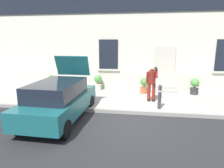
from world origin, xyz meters
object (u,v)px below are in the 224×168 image
at_px(bollard_near_person, 160,96).
at_px(person_on_phone, 152,81).
at_px(hatchback_car_teal, 59,99).
at_px(bollard_far_left, 71,92).
at_px(planter_terracotta, 144,85).
at_px(planter_olive, 52,82).
at_px(planter_charcoal, 195,86).
at_px(planter_cream, 98,82).

bearing_deg(bollard_near_person, person_on_phone, 106.14).
bearing_deg(hatchback_car_teal, bollard_far_left, 91.21).
relative_size(person_on_phone, planter_terracotta, 2.03).
bearing_deg(planter_olive, planter_charcoal, 1.15).
relative_size(person_on_phone, planter_olive, 2.03).
xyz_separation_m(bollard_near_person, planter_cream, (-3.27, 2.89, -0.11)).
xyz_separation_m(person_on_phone, planter_terracotta, (-0.31, 1.48, -0.54)).
height_order(hatchback_car_teal, planter_cream, hatchback_car_teal).
bearing_deg(bollard_near_person, planter_charcoal, 51.99).
xyz_separation_m(hatchback_car_teal, planter_cream, (0.55, 4.27, -0.19)).
bearing_deg(person_on_phone, hatchback_car_teal, -135.70).
distance_m(hatchback_car_teal, person_on_phone, 4.27).
bearing_deg(planter_terracotta, planter_olive, 179.89).
xyz_separation_m(bollard_far_left, planter_olive, (-2.09, 2.49, -0.11)).
height_order(bollard_far_left, planter_cream, bollard_far_left).
distance_m(planter_olive, planter_cream, 2.70).
height_order(hatchback_car_teal, person_on_phone, hatchback_car_teal).
height_order(hatchback_car_teal, planter_olive, hatchback_car_teal).
xyz_separation_m(bollard_far_left, planter_cream, (0.58, 2.89, -0.11)).
xyz_separation_m(planter_olive, planter_terracotta, (5.34, -0.01, 0.00)).
relative_size(bollard_near_person, planter_charcoal, 1.22).
bearing_deg(planter_olive, bollard_far_left, -49.98).
height_order(planter_olive, planter_terracotta, same).
xyz_separation_m(bollard_far_left, planter_terracotta, (3.25, 2.48, -0.11)).
height_order(person_on_phone, planter_charcoal, person_on_phone).
xyz_separation_m(bollard_near_person, planter_olive, (-5.94, 2.49, -0.11)).
xyz_separation_m(hatchback_car_teal, planter_olive, (-2.12, 3.87, -0.19)).
relative_size(planter_terracotta, planter_charcoal, 1.00).
xyz_separation_m(planter_olive, planter_charcoal, (8.01, 0.16, 0.00)).
bearing_deg(bollard_far_left, person_on_phone, 15.78).
xyz_separation_m(bollard_near_person, bollard_far_left, (-3.85, 0.00, 0.00)).
bearing_deg(planter_cream, bollard_far_left, -101.33).
bearing_deg(planter_charcoal, hatchback_car_teal, -145.58).
bearing_deg(bollard_near_person, bollard_far_left, 180.00).
bearing_deg(hatchback_car_teal, person_on_phone, 34.11).
relative_size(planter_olive, planter_cream, 1.00).
bearing_deg(bollard_far_left, bollard_near_person, 0.00).
bearing_deg(person_on_phone, planter_cream, 157.87).
relative_size(hatchback_car_teal, planter_olive, 4.78).
distance_m(planter_terracotta, planter_charcoal, 2.68).
relative_size(hatchback_car_teal, planter_charcoal, 4.78).
xyz_separation_m(hatchback_car_teal, planter_terracotta, (3.22, 3.86, -0.19)).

